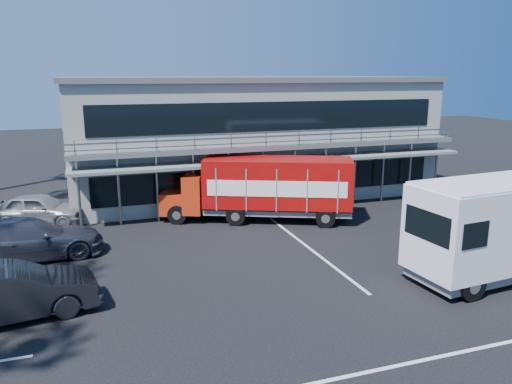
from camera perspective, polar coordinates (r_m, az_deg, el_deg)
name	(u,v)px	position (r m, az deg, el deg)	size (l,w,h in m)	color
ground	(295,281)	(18.84, 4.43, -10.05)	(120.00, 120.00, 0.00)	black
building	(248,134)	(32.58, -0.94, 6.61)	(22.40, 12.00, 7.30)	gray
red_truck	(264,187)	(25.72, 0.97, 0.60)	(9.83, 5.91, 3.28)	#B2290E
white_van	(506,226)	(20.74, 26.67, -3.45)	(7.84, 3.27, 3.73)	silver
parked_car_b	(11,293)	(17.48, -26.22, -10.31)	(1.82, 5.23, 1.72)	black
parked_car_d	(29,239)	(22.61, -24.56, -4.93)	(2.38, 5.86, 1.70)	#282B36
parked_car_e	(39,209)	(27.61, -23.57, -1.78)	(1.89, 4.71, 1.60)	slate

